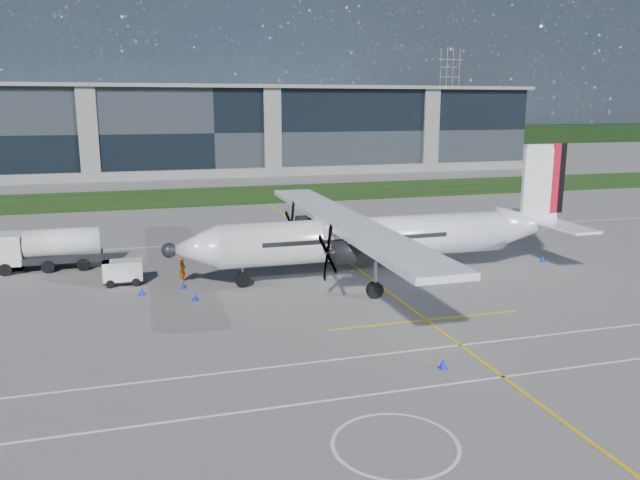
{
  "coord_description": "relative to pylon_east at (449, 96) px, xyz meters",
  "views": [
    {
      "loc": [
        -12.38,
        -37.11,
        12.14
      ],
      "look_at": [
        -0.39,
        4.41,
        2.78
      ],
      "focal_mm": 35.0,
      "sensor_mm": 36.0,
      "label": 1
    }
  ],
  "objects": [
    {
      "name": "safety_cone_tail",
      "position": [
        -67.12,
        -145.96,
        -14.75
      ],
      "size": [
        0.36,
        0.36,
        0.5
      ],
      "primitive_type": "cone",
      "color": "#0D1BE8",
      "rests_on": "ground"
    },
    {
      "name": "ground",
      "position": [
        -85.0,
        -110.0,
        -15.0
      ],
      "size": [
        400.0,
        400.0,
        0.0
      ],
      "primitive_type": "plane",
      "color": "slate",
      "rests_on": "ground"
    },
    {
      "name": "yellow_taxiway_centerline",
      "position": [
        -82.0,
        -140.0,
        -14.99
      ],
      "size": [
        0.2,
        70.0,
        0.01
      ],
      "primitive_type": "cube",
      "color": "yellow",
      "rests_on": "ground"
    },
    {
      "name": "turboprop_aircraft",
      "position": [
        -81.12,
        -146.42,
        -10.34
      ],
      "size": [
        29.97,
        31.08,
        9.32
      ],
      "primitive_type": null,
      "color": "white",
      "rests_on": "ground"
    },
    {
      "name": "ground_crew_person",
      "position": [
        -94.93,
        -143.96,
        -14.01
      ],
      "size": [
        0.86,
        0.97,
        1.98
      ],
      "primitive_type": "imported",
      "rotation": [
        0.0,
        0.0,
        1.14
      ],
      "color": "#F25907",
      "rests_on": "ground"
    },
    {
      "name": "safety_cone_portwing",
      "position": [
        -84.19,
        -162.34,
        -14.75
      ],
      "size": [
        0.36,
        0.36,
        0.5
      ],
      "primitive_type": "cone",
      "color": "#0D1BE8",
      "rests_on": "ground"
    },
    {
      "name": "white_lane_line",
      "position": [
        -85.0,
        -164.0,
        -14.99
      ],
      "size": [
        90.0,
        0.15,
        0.01
      ],
      "primitive_type": "cube",
      "color": "white",
      "rests_on": "ground"
    },
    {
      "name": "safety_cone_nose_port",
      "position": [
        -94.5,
        -148.54,
        -14.75
      ],
      "size": [
        0.36,
        0.36,
        0.5
      ],
      "primitive_type": "cone",
      "color": "#0D1BE8",
      "rests_on": "ground"
    },
    {
      "name": "fuel_tanker_truck",
      "position": [
        -105.07,
        -137.61,
        -13.46
      ],
      "size": [
        8.2,
        2.66,
        3.07
      ],
      "primitive_type": null,
      "color": "silver",
      "rests_on": "ground"
    },
    {
      "name": "terminal_building",
      "position": [
        -85.0,
        -70.0,
        -7.5
      ],
      "size": [
        120.0,
        20.0,
        15.0
      ],
      "primitive_type": "cube",
      "color": "black",
      "rests_on": "ground"
    },
    {
      "name": "safety_cone_nose_stbd",
      "position": [
        -95.04,
        -145.54,
        -14.75
      ],
      "size": [
        0.36,
        0.36,
        0.5
      ],
      "primitive_type": "cone",
      "color": "#0D1BE8",
      "rests_on": "ground"
    },
    {
      "name": "tree_line",
      "position": [
        -85.0,
        -10.0,
        -12.0
      ],
      "size": [
        400.0,
        6.0,
        6.0
      ],
      "primitive_type": "cube",
      "color": "black",
      "rests_on": "ground"
    },
    {
      "name": "safety_cone_stbdwing",
      "position": [
        -84.59,
        -130.29,
        -14.75
      ],
      "size": [
        0.36,
        0.36,
        0.5
      ],
      "primitive_type": "cone",
      "color": "#0D1BE8",
      "rests_on": "ground"
    },
    {
      "name": "grass_strip",
      "position": [
        -85.0,
        -102.0,
        -14.98
      ],
      "size": [
        400.0,
        18.0,
        0.04
      ],
      "primitive_type": "cube",
      "color": "#16380F",
      "rests_on": "ground"
    },
    {
      "name": "baggage_tug",
      "position": [
        -98.94,
        -143.41,
        -14.16
      ],
      "size": [
        2.79,
        1.67,
        1.67
      ],
      "primitive_type": null,
      "color": "silver",
      "rests_on": "ground"
    },
    {
      "name": "safety_cone_fwd",
      "position": [
        -97.75,
        -146.37,
        -14.75
      ],
      "size": [
        0.36,
        0.36,
        0.5
      ],
      "primitive_type": "cone",
      "color": "#0D1BE8",
      "rests_on": "ground"
    },
    {
      "name": "pylon_east",
      "position": [
        0.0,
        0.0,
        0.0
      ],
      "size": [
        9.0,
        4.6,
        30.0
      ],
      "primitive_type": null,
      "color": "gray",
      "rests_on": "ground"
    }
  ]
}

